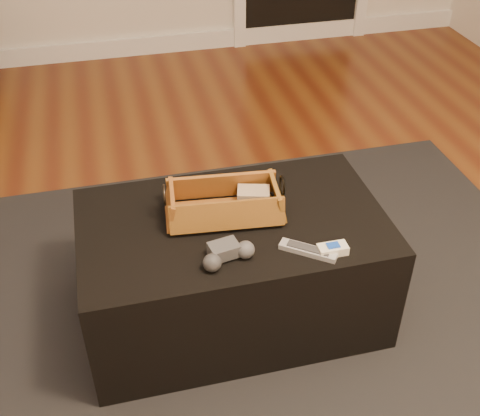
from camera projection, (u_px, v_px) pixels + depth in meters
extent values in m
cube|color=brown|center=(187.00, 373.00, 2.00)|extent=(5.00, 5.50, 0.01)
cube|color=white|center=(118.00, 48.00, 4.08)|extent=(5.00, 0.04, 0.12)
cube|color=black|center=(237.00, 322.00, 2.16)|extent=(2.60, 2.00, 0.01)
cube|color=black|center=(233.00, 268.00, 2.07)|extent=(1.00, 0.60, 0.42)
cube|color=black|center=(219.00, 212.00, 1.94)|extent=(0.20, 0.05, 0.02)
cube|color=tan|center=(253.00, 197.00, 1.98)|extent=(0.12, 0.10, 0.06)
cube|color=#9B5423|center=(224.00, 213.00, 1.97)|extent=(0.35, 0.19, 0.01)
cube|color=#AE6B27|center=(221.00, 185.00, 2.00)|extent=(0.36, 0.07, 0.10)
cube|color=#A66825|center=(227.00, 216.00, 1.87)|extent=(0.36, 0.07, 0.10)
cube|color=#A16F24|center=(277.00, 195.00, 1.95)|extent=(0.05, 0.18, 0.10)
cube|color=#AB5F26|center=(170.00, 205.00, 1.91)|extent=(0.05, 0.18, 0.10)
torus|color=black|center=(282.00, 185.00, 1.93)|extent=(0.01, 0.07, 0.07)
torus|color=black|center=(164.00, 195.00, 1.89)|extent=(0.01, 0.07, 0.07)
cube|color=#3E3F42|center=(224.00, 250.00, 1.79)|extent=(0.10, 0.08, 0.04)
sphere|color=#313134|center=(212.00, 263.00, 1.74)|extent=(0.07, 0.07, 0.06)
sphere|color=#434347|center=(246.00, 250.00, 1.79)|extent=(0.07, 0.07, 0.06)
cube|color=#AAABB2|center=(308.00, 251.00, 1.81)|extent=(0.17, 0.14, 0.02)
cube|color=#2F2F32|center=(308.00, 248.00, 1.81)|extent=(0.12, 0.10, 0.00)
cube|color=white|center=(333.00, 249.00, 1.81)|extent=(0.09, 0.05, 0.03)
cube|color=blue|center=(333.00, 245.00, 1.80)|extent=(0.04, 0.03, 0.01)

